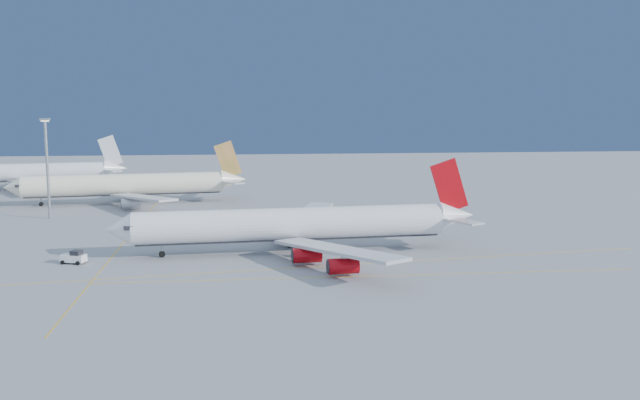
{
  "coord_description": "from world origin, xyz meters",
  "views": [
    {
      "loc": [
        -15.73,
        -126.38,
        28.76
      ],
      "look_at": [
        0.86,
        26.42,
        7.0
      ],
      "focal_mm": 40.0,
      "sensor_mm": 36.0,
      "label": 1
    }
  ],
  "objects_px": {
    "airliner_etihad": "(130,185)",
    "pushback_tug": "(74,257)",
    "airliner_virgin": "(299,224)",
    "airliner_third": "(26,173)",
    "light_mast": "(47,160)"
  },
  "relations": [
    {
      "from": "airliner_etihad",
      "to": "pushback_tug",
      "type": "relative_size",
      "value": 14.11
    },
    {
      "from": "airliner_virgin",
      "to": "pushback_tug",
      "type": "height_order",
      "value": "airliner_virgin"
    },
    {
      "from": "airliner_etihad",
      "to": "airliner_third",
      "type": "distance_m",
      "value": 53.47
    },
    {
      "from": "pushback_tug",
      "to": "light_mast",
      "type": "height_order",
      "value": "light_mast"
    },
    {
      "from": "pushback_tug",
      "to": "airliner_third",
      "type": "bearing_deg",
      "value": 127.47
    },
    {
      "from": "airliner_etihad",
      "to": "airliner_third",
      "type": "height_order",
      "value": "airliner_etihad"
    },
    {
      "from": "airliner_virgin",
      "to": "airliner_third",
      "type": "relative_size",
      "value": 1.11
    },
    {
      "from": "light_mast",
      "to": "airliner_etihad",
      "type": "bearing_deg",
      "value": 57.65
    },
    {
      "from": "airliner_third",
      "to": "airliner_etihad",
      "type": "bearing_deg",
      "value": -53.24
    },
    {
      "from": "airliner_third",
      "to": "light_mast",
      "type": "bearing_deg",
      "value": -78.71
    },
    {
      "from": "light_mast",
      "to": "airliner_virgin",
      "type": "bearing_deg",
      "value": -37.81
    },
    {
      "from": "airliner_etihad",
      "to": "airliner_third",
      "type": "xyz_separation_m",
      "value": [
        -38.43,
        37.18,
        -0.05
      ]
    },
    {
      "from": "airliner_etihad",
      "to": "pushback_tug",
      "type": "xyz_separation_m",
      "value": [
        1.54,
        -74.34,
        -4.12
      ]
    },
    {
      "from": "airliner_virgin",
      "to": "pushback_tug",
      "type": "distance_m",
      "value": 40.94
    },
    {
      "from": "airliner_virgin",
      "to": "light_mast",
      "type": "relative_size",
      "value": 2.92
    }
  ]
}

